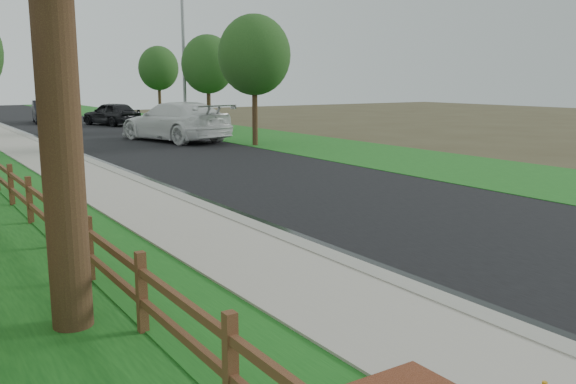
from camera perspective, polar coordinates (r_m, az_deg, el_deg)
ground at (r=8.15m, az=19.81°, el=-13.48°), size 120.00×120.00×0.00m
road at (r=40.92m, az=-18.07°, el=5.47°), size 8.00×90.00×0.02m
curb at (r=40.03m, az=-23.89°, el=5.06°), size 0.40×90.00×0.12m
wet_gutter at (r=40.09m, az=-23.39°, el=5.05°), size 0.50×90.00×0.00m
verge_far at (r=43.24m, az=-9.18°, el=6.11°), size 6.00×90.00×0.04m
ranch_fence at (r=11.36m, az=-19.74°, el=-3.42°), size 0.12×16.92×1.10m
white_suv at (r=32.86m, az=-10.53°, el=6.52°), size 4.42×7.55×2.05m
dark_car_mid at (r=45.17m, az=-16.19°, el=7.06°), size 3.35×5.20×1.65m
dark_car_far at (r=49.40m, az=-21.70°, el=7.00°), size 2.40×5.22×1.66m
streetlight at (r=39.63m, az=-9.97°, el=13.90°), size 2.19×1.11×10.04m
tree_near_right at (r=30.07m, az=-3.17°, el=12.66°), size 3.51×3.51×6.32m
tree_mid_right at (r=38.79m, az=-7.51°, el=11.76°), size 3.29×3.29×5.96m
tree_far_right at (r=50.44m, az=-12.02°, el=11.25°), size 3.17×3.17×5.85m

